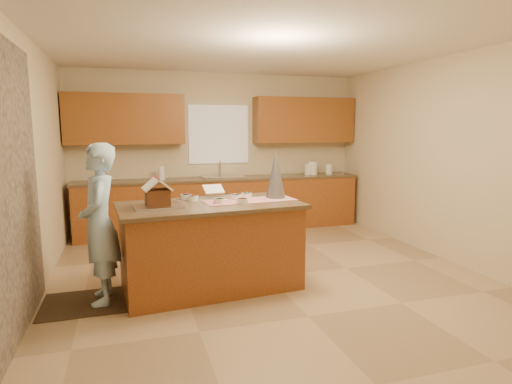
# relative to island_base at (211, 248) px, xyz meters

# --- Properties ---
(floor) EXTENTS (5.50, 5.50, 0.00)m
(floor) POSITION_rel_island_base_xyz_m (0.72, 0.13, -0.45)
(floor) COLOR tan
(floor) RESTS_ON ground
(ceiling) EXTENTS (5.50, 5.50, 0.00)m
(ceiling) POSITION_rel_island_base_xyz_m (0.72, 0.13, 2.25)
(ceiling) COLOR silver
(ceiling) RESTS_ON floor
(wall_back) EXTENTS (5.50, 5.50, 0.00)m
(wall_back) POSITION_rel_island_base_xyz_m (0.72, 2.88, 0.90)
(wall_back) COLOR beige
(wall_back) RESTS_ON floor
(wall_front) EXTENTS (5.50, 5.50, 0.00)m
(wall_front) POSITION_rel_island_base_xyz_m (0.72, -2.62, 0.90)
(wall_front) COLOR beige
(wall_front) RESTS_ON floor
(wall_left) EXTENTS (5.50, 5.50, 0.00)m
(wall_left) POSITION_rel_island_base_xyz_m (-1.78, 0.13, 0.90)
(wall_left) COLOR beige
(wall_left) RESTS_ON floor
(wall_right) EXTENTS (5.50, 5.50, 0.00)m
(wall_right) POSITION_rel_island_base_xyz_m (3.22, 0.13, 0.90)
(wall_right) COLOR beige
(wall_right) RESTS_ON floor
(stone_accent) EXTENTS (0.00, 2.50, 2.50)m
(stone_accent) POSITION_rel_island_base_xyz_m (-1.76, -0.67, 0.80)
(stone_accent) COLOR gray
(stone_accent) RESTS_ON wall_left
(window_curtain) EXTENTS (1.05, 0.03, 1.00)m
(window_curtain) POSITION_rel_island_base_xyz_m (0.72, 2.85, 1.20)
(window_curtain) COLOR white
(window_curtain) RESTS_ON wall_back
(back_counter_base) EXTENTS (4.80, 0.60, 0.88)m
(back_counter_base) POSITION_rel_island_base_xyz_m (0.72, 2.58, -0.01)
(back_counter_base) COLOR #93521E
(back_counter_base) RESTS_ON floor
(back_counter_top) EXTENTS (4.85, 0.63, 0.04)m
(back_counter_top) POSITION_rel_island_base_xyz_m (0.72, 2.58, 0.45)
(back_counter_top) COLOR brown
(back_counter_top) RESTS_ON back_counter_base
(upper_cabinet_left) EXTENTS (1.85, 0.35, 0.80)m
(upper_cabinet_left) POSITION_rel_island_base_xyz_m (-0.83, 2.70, 1.45)
(upper_cabinet_left) COLOR #954820
(upper_cabinet_left) RESTS_ON wall_back
(upper_cabinet_right) EXTENTS (1.85, 0.35, 0.80)m
(upper_cabinet_right) POSITION_rel_island_base_xyz_m (2.27, 2.70, 1.45)
(upper_cabinet_right) COLOR #954820
(upper_cabinet_right) RESTS_ON wall_back
(sink) EXTENTS (0.70, 0.45, 0.12)m
(sink) POSITION_rel_island_base_xyz_m (0.72, 2.58, 0.44)
(sink) COLOR silver
(sink) RESTS_ON back_counter_top
(faucet) EXTENTS (0.03, 0.03, 0.28)m
(faucet) POSITION_rel_island_base_xyz_m (0.72, 2.76, 0.61)
(faucet) COLOR silver
(faucet) RESTS_ON back_counter_top
(island_base) EXTENTS (1.93, 1.08, 0.91)m
(island_base) POSITION_rel_island_base_xyz_m (0.00, 0.00, 0.00)
(island_base) COLOR #93521E
(island_base) RESTS_ON floor
(island_top) EXTENTS (2.02, 1.17, 0.04)m
(island_top) POSITION_rel_island_base_xyz_m (0.00, 0.00, 0.48)
(island_top) COLOR brown
(island_top) RESTS_ON island_base
(table_runner) EXTENTS (1.06, 0.46, 0.01)m
(table_runner) POSITION_rel_island_base_xyz_m (0.46, 0.04, 0.50)
(table_runner) COLOR #A00B12
(table_runner) RESTS_ON island_top
(baking_tray) EXTENTS (0.50, 0.39, 0.03)m
(baking_tray) POSITION_rel_island_base_xyz_m (-0.56, -0.10, 0.51)
(baking_tray) COLOR silver
(baking_tray) RESTS_ON island_top
(cookbook) EXTENTS (0.24, 0.20, 0.10)m
(cookbook) POSITION_rel_island_base_xyz_m (0.12, 0.40, 0.59)
(cookbook) COLOR white
(cookbook) RESTS_ON island_top
(tinsel_tree) EXTENTS (0.25, 0.25, 0.57)m
(tinsel_tree) POSITION_rel_island_base_xyz_m (0.80, 0.12, 0.78)
(tinsel_tree) COLOR #A1A2AC
(tinsel_tree) RESTS_ON island_top
(rug) EXTENTS (1.09, 0.71, 0.01)m
(rug) POSITION_rel_island_base_xyz_m (-1.18, -0.07, -0.45)
(rug) COLOR black
(rug) RESTS_ON floor
(boy) EXTENTS (0.40, 0.59, 1.61)m
(boy) POSITION_rel_island_base_xyz_m (-1.13, -0.07, 0.36)
(boy) COLOR #B1D9FB
(boy) RESTS_ON rug
(canister_a) EXTENTS (0.15, 0.15, 0.20)m
(canister_a) POSITION_rel_island_base_xyz_m (2.32, 2.58, 0.57)
(canister_a) COLOR white
(canister_a) RESTS_ON back_counter_top
(canister_b) EXTENTS (0.16, 0.16, 0.24)m
(canister_b) POSITION_rel_island_base_xyz_m (2.41, 2.58, 0.58)
(canister_b) COLOR white
(canister_b) RESTS_ON back_counter_top
(canister_c) EXTENTS (0.13, 0.13, 0.18)m
(canister_c) POSITION_rel_island_base_xyz_m (2.74, 2.58, 0.56)
(canister_c) COLOR white
(canister_c) RESTS_ON back_counter_top
(paper_towel) EXTENTS (0.10, 0.10, 0.22)m
(paper_towel) POSITION_rel_island_base_xyz_m (-0.30, 2.58, 0.57)
(paper_towel) COLOR white
(paper_towel) RESTS_ON back_counter_top
(gingerbread_house) EXTENTS (0.31, 0.31, 0.29)m
(gingerbread_house) POSITION_rel_island_base_xyz_m (-0.56, -0.10, 0.63)
(gingerbread_house) COLOR #562D16
(gingerbread_house) RESTS_ON baking_tray
(candy_bowls) EXTENTS (0.81, 0.58, 0.06)m
(candy_bowls) POSITION_rel_island_base_xyz_m (0.15, 0.13, 0.52)
(candy_bowls) COLOR silver
(candy_bowls) RESTS_ON island_top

